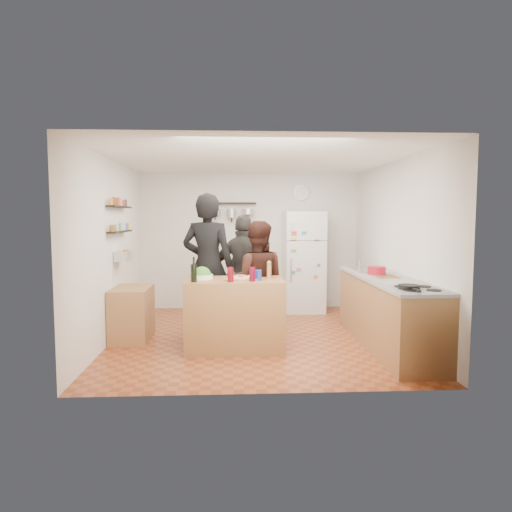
{
  "coord_description": "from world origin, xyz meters",
  "views": [
    {
      "loc": [
        -0.33,
        -6.38,
        1.72
      ],
      "look_at": [
        0.0,
        0.1,
        1.15
      ],
      "focal_mm": 32.0,
      "sensor_mm": 36.0,
      "label": 1
    }
  ],
  "objects": [
    {
      "name": "wall_clock",
      "position": [
        0.95,
        2.08,
        2.15
      ],
      "size": [
        0.3,
        0.03,
        0.3
      ],
      "primitive_type": "cylinder",
      "rotation": [
        1.57,
        0.0,
        0.0
      ],
      "color": "silver",
      "rests_on": "back_wall"
    },
    {
      "name": "wine_glass_far",
      "position": [
        -0.09,
        -0.77,
        1.0
      ],
      "size": [
        0.07,
        0.07,
        0.18
      ],
      "primitive_type": "cylinder",
      "color": "#500617",
      "rests_on": "prep_island"
    },
    {
      "name": "pizza",
      "position": [
        -0.23,
        -0.59,
        0.94
      ],
      "size": [
        0.34,
        0.34,
        0.02
      ],
      "primitive_type": "cylinder",
      "color": "#D3B68B",
      "rests_on": "pizza_board"
    },
    {
      "name": "pepper_mill",
      "position": [
        0.14,
        -0.52,
        1.0
      ],
      "size": [
        0.06,
        0.06,
        0.18
      ],
      "primitive_type": "cylinder",
      "color": "#AA7047",
      "rests_on": "prep_island"
    },
    {
      "name": "stove_top",
      "position": [
        1.7,
        -1.5,
        0.91
      ],
      "size": [
        0.6,
        0.62,
        0.02
      ],
      "primitive_type": "cube",
      "color": "white",
      "rests_on": "counter_run"
    },
    {
      "name": "sink",
      "position": [
        1.7,
        0.3,
        0.92
      ],
      "size": [
        0.5,
        0.8,
        0.03
      ],
      "primitive_type": "cube",
      "color": "silver",
      "rests_on": "counter_run"
    },
    {
      "name": "wine_glass_near",
      "position": [
        -0.36,
        -0.81,
        1.0
      ],
      "size": [
        0.08,
        0.08,
        0.18
      ],
      "primitive_type": "cylinder",
      "color": "#620813",
      "rests_on": "prep_island"
    },
    {
      "name": "person_left",
      "position": [
        -0.68,
        0.03,
        1.02
      ],
      "size": [
        0.84,
        0.66,
        2.04
      ],
      "primitive_type": "imported",
      "rotation": [
        0.0,
        0.0,
        2.88
      ],
      "color": "black",
      "rests_on": "floor"
    },
    {
      "name": "produce_basket",
      "position": [
        -1.9,
        0.2,
        1.15
      ],
      "size": [
        0.18,
        0.35,
        0.14
      ],
      "primitive_type": "cube",
      "color": "silver",
      "rests_on": "left_wall"
    },
    {
      "name": "cutting_board",
      "position": [
        1.7,
        -0.5,
        0.91
      ],
      "size": [
        0.3,
        0.4,
        0.02
      ],
      "primitive_type": "cube",
      "color": "olive",
      "rests_on": "counter_run"
    },
    {
      "name": "spice_shelf_lower",
      "position": [
        -1.93,
        0.2,
        1.5
      ],
      "size": [
        0.12,
        1.0,
        0.02
      ],
      "primitive_type": "cube",
      "color": "black",
      "rests_on": "left_wall"
    },
    {
      "name": "counter_run",
      "position": [
        1.7,
        -0.55,
        0.45
      ],
      "size": [
        0.63,
        2.63,
        0.9
      ],
      "primitive_type": "cube",
      "color": "#9E7042",
      "rests_on": "floor"
    },
    {
      "name": "fridge",
      "position": [
        0.95,
        1.75,
        0.9
      ],
      "size": [
        0.7,
        0.68,
        1.8
      ],
      "primitive_type": "cube",
      "color": "white",
      "rests_on": "floor"
    },
    {
      "name": "red_bowl",
      "position": [
        1.65,
        -0.23,
        0.97
      ],
      "size": [
        0.25,
        0.25,
        0.11
      ],
      "primitive_type": "cylinder",
      "color": "#A31226",
      "rests_on": "counter_run"
    },
    {
      "name": "skillet",
      "position": [
        1.6,
        -1.52,
        0.94
      ],
      "size": [
        0.24,
        0.24,
        0.05
      ],
      "primitive_type": "cylinder",
      "color": "black",
      "rests_on": "stove_top"
    },
    {
      "name": "side_table",
      "position": [
        -1.74,
        -0.03,
        0.36
      ],
      "size": [
        0.5,
        0.8,
        0.73
      ],
      "primitive_type": "cube",
      "color": "#AD7E48",
      "rests_on": "floor"
    },
    {
      "name": "prep_island",
      "position": [
        -0.31,
        -0.57,
        0.46
      ],
      "size": [
        1.25,
        0.72,
        0.91
      ],
      "primitive_type": "cube",
      "color": "#A4733C",
      "rests_on": "floor"
    },
    {
      "name": "spice_shelf_upper",
      "position": [
        -1.93,
        0.2,
        1.85
      ],
      "size": [
        0.12,
        1.0,
        0.02
      ],
      "primitive_type": "cube",
      "color": "black",
      "rests_on": "left_wall"
    },
    {
      "name": "person_back",
      "position": [
        -0.16,
        0.47,
        0.87
      ],
      "size": [
        1.09,
        0.66,
        1.74
      ],
      "primitive_type": "imported",
      "rotation": [
        0.0,
        0.0,
        2.89
      ],
      "color": "#292624",
      "rests_on": "floor"
    },
    {
      "name": "salt_canister",
      "position": [
        -0.01,
        -0.69,
        0.98
      ],
      "size": [
        0.08,
        0.08,
        0.13
      ],
      "primitive_type": "cylinder",
      "color": "navy",
      "rests_on": "prep_island"
    },
    {
      "name": "pot_rack",
      "position": [
        -0.35,
        2.0,
        1.95
      ],
      "size": [
        0.9,
        0.04,
        0.04
      ],
      "primitive_type": "cube",
      "color": "black",
      "rests_on": "back_wall"
    },
    {
      "name": "room_shell",
      "position": [
        0.0,
        0.39,
        1.25
      ],
      "size": [
        4.2,
        4.2,
        4.2
      ],
      "color": "brown",
      "rests_on": "ground"
    },
    {
      "name": "wine_bottle",
      "position": [
        -0.81,
        -0.79,
        1.02
      ],
      "size": [
        0.07,
        0.07,
        0.22
      ],
      "primitive_type": "cylinder",
      "color": "black",
      "rests_on": "prep_island"
    },
    {
      "name": "salad_bowl",
      "position": [
        -0.73,
        -0.52,
        0.94
      ],
      "size": [
        0.29,
        0.29,
        0.06
      ],
      "primitive_type": "cylinder",
      "color": "white",
      "rests_on": "prep_island"
    },
    {
      "name": "pizza_board",
      "position": [
        -0.23,
        -0.59,
        0.92
      ],
      "size": [
        0.42,
        0.34,
        0.02
      ],
      "primitive_type": "cube",
      "color": "#976436",
      "rests_on": "prep_island"
    },
    {
      "name": "person_center",
      "position": [
        -0.0,
        -0.14,
        0.83
      ],
      "size": [
        0.86,
        0.7,
        1.65
      ],
      "primitive_type": "imported",
      "rotation": [
        0.0,
        0.0,
        3.04
      ],
      "color": "black",
      "rests_on": "floor"
    }
  ]
}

